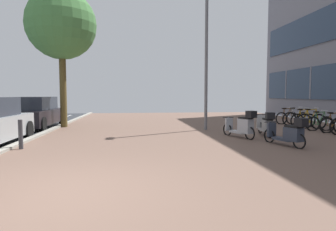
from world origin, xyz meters
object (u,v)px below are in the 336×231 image
at_px(bicycle_rack_09, 287,118).
at_px(bollard_far, 21,134).
at_px(street_tree, 61,25).
at_px(bicycle_rack_08, 296,119).
at_px(scooter_near, 243,125).
at_px(bicycle_rack_04, 334,125).
at_px(scooter_mid, 266,125).
at_px(bicycle_rack_05, 320,123).
at_px(bicycle_rack_07, 303,120).
at_px(bicycle_rack_06, 311,121).
at_px(scooter_far, 289,133).
at_px(parked_car_far, 35,113).
at_px(lamp_post, 206,47).

xyz_separation_m(bicycle_rack_09, bollard_far, (-11.34, -5.63, 0.09)).
bearing_deg(street_tree, bicycle_rack_08, -3.56).
bearing_deg(bollard_far, scooter_near, 9.58).
distance_m(bicycle_rack_04, scooter_mid, 3.28).
bearing_deg(bicycle_rack_05, scooter_mid, -157.13).
distance_m(bicycle_rack_04, bicycle_rack_07, 2.10).
xyz_separation_m(bicycle_rack_04, bicycle_rack_07, (-0.02, 2.10, 0.01)).
bearing_deg(bicycle_rack_06, street_tree, 169.53).
relative_size(scooter_mid, scooter_far, 1.11).
height_order(bicycle_rack_08, parked_car_far, parked_car_far).
relative_size(bicycle_rack_09, scooter_mid, 0.72).
bearing_deg(scooter_far, scooter_mid, 82.11).
relative_size(bicycle_rack_09, scooter_near, 0.80).
xyz_separation_m(bicycle_rack_08, street_tree, (-11.57, 0.72, 4.50)).
height_order(bicycle_rack_06, bicycle_rack_09, bicycle_rack_06).
bearing_deg(bicycle_rack_05, parked_car_far, 167.44).
bearing_deg(lamp_post, bicycle_rack_05, -11.44).
bearing_deg(bicycle_rack_06, scooter_mid, -147.67).
distance_m(bicycle_rack_08, scooter_near, 5.70).
xyz_separation_m(bicycle_rack_06, scooter_far, (-3.45, -4.09, 0.06)).
relative_size(bicycle_rack_09, street_tree, 0.20).
xyz_separation_m(bicycle_rack_05, bicycle_rack_09, (0.08, 2.80, 0.01)).
xyz_separation_m(bicycle_rack_04, scooter_near, (-4.27, -0.92, 0.13)).
distance_m(bicycle_rack_04, bicycle_rack_05, 0.71).
relative_size(bicycle_rack_06, scooter_mid, 0.74).
xyz_separation_m(bicycle_rack_09, scooter_mid, (-3.16, -4.10, 0.10)).
bearing_deg(bicycle_rack_07, bicycle_rack_09, 91.61).
relative_size(bicycle_rack_07, parked_car_far, 0.30).
height_order(scooter_mid, lamp_post, lamp_post).
xyz_separation_m(bicycle_rack_08, scooter_far, (-3.55, -5.49, 0.06)).
xyz_separation_m(scooter_far, street_tree, (-8.02, 6.21, 4.44)).
bearing_deg(scooter_far, bicycle_rack_04, 37.44).
xyz_separation_m(bicycle_rack_07, bicycle_rack_08, (0.06, 0.70, 0.01)).
bearing_deg(bicycle_rack_09, lamp_post, -159.60).
bearing_deg(scooter_near, bicycle_rack_05, 21.41).
relative_size(bicycle_rack_07, bicycle_rack_08, 0.93).
distance_m(bicycle_rack_07, parked_car_far, 12.92).
xyz_separation_m(bicycle_rack_07, lamp_post, (-4.94, -0.42, 3.30)).
relative_size(bicycle_rack_07, scooter_near, 0.81).
relative_size(scooter_far, parked_car_far, 0.38).
bearing_deg(bicycle_rack_04, bicycle_rack_09, 90.95).
bearing_deg(parked_car_far, bicycle_rack_06, -9.46).
distance_m(bicycle_rack_05, scooter_far, 4.78).
bearing_deg(parked_car_far, bicycle_rack_08, -3.25).
xyz_separation_m(scooter_near, lamp_post, (-0.69, 2.60, 3.18)).
relative_size(scooter_far, street_tree, 0.25).
distance_m(bicycle_rack_05, scooter_near, 4.44).
height_order(bicycle_rack_08, scooter_far, bicycle_rack_08).
bearing_deg(parked_car_far, bicycle_rack_07, -6.37).
height_order(bicycle_rack_05, bicycle_rack_06, bicycle_rack_06).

